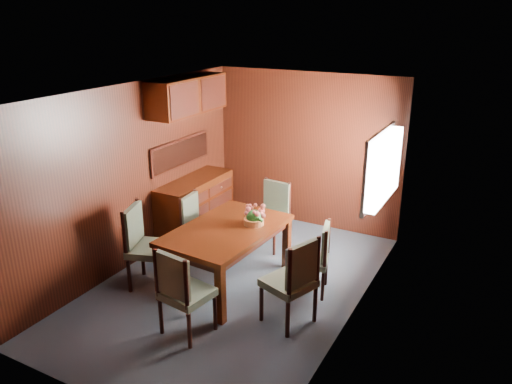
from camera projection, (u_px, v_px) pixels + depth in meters
The scene contains 11 objects.
ground at pixel (234, 285), 6.25m from camera, with size 4.50×4.50×0.00m, color #38414D.
room_shell at pixel (238, 152), 6.01m from camera, with size 3.06×4.52×2.41m.
sideboard at pixel (196, 208), 7.48m from camera, with size 0.48×1.40×0.90m, color #331206.
dining_table at pixel (226, 236), 6.08m from camera, with size 1.12×1.68×0.76m.
chair_left_near at pixel (143, 241), 6.08m from camera, with size 0.61×0.62×1.05m.
chair_left_far at pixel (196, 223), 6.79m from camera, with size 0.45×0.47×0.92m.
chair_right_near at pixel (294, 278), 5.28m from camera, with size 0.61×0.62×1.03m.
chair_right_far at pixel (317, 255), 5.94m from camera, with size 0.50×0.51×0.90m.
chair_head at pixel (181, 289), 5.10m from camera, with size 0.54×0.52×1.00m.
chair_foot at pixel (273, 211), 7.15m from camera, with size 0.50×0.49×0.97m.
flower_centerpiece at pixel (254, 215), 6.10m from camera, with size 0.27×0.27×0.27m.
Camera 1 is at (2.83, -4.70, 3.23)m, focal length 35.00 mm.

